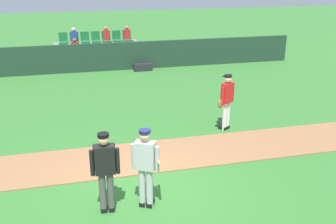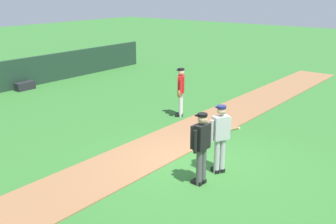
{
  "view_description": "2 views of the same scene",
  "coord_description": "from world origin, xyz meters",
  "views": [
    {
      "loc": [
        -1.28,
        -7.59,
        4.75
      ],
      "look_at": [
        0.98,
        1.47,
        1.3
      ],
      "focal_mm": 41.71,
      "sensor_mm": 36.0,
      "label": 1
    },
    {
      "loc": [
        -8.27,
        -5.41,
        4.5
      ],
      "look_at": [
        0.67,
        1.55,
        1.03
      ],
      "focal_mm": 43.77,
      "sensor_mm": 36.0,
      "label": 2
    }
  ],
  "objects": [
    {
      "name": "umpire_home_plate",
      "position": [
        -0.82,
        -0.58,
        1.0
      ],
      "size": [
        0.59,
        0.32,
        1.76
      ],
      "color": "#4C4C4C",
      "rests_on": "ground"
    },
    {
      "name": "dugout_fence",
      "position": [
        0.0,
        11.33,
        0.68
      ],
      "size": [
        20.0,
        0.16,
        1.36
      ],
      "primitive_type": "cube",
      "color": "#1E3828",
      "rests_on": "ground"
    },
    {
      "name": "equipment_bag",
      "position": [
        2.05,
        10.88,
        0.18
      ],
      "size": [
        0.9,
        0.36,
        0.36
      ],
      "primitive_type": "cube",
      "color": "#232328",
      "rests_on": "ground"
    },
    {
      "name": "batter_grey_jersey",
      "position": [
        -0.01,
        -0.61,
        0.97
      ],
      "size": [
        0.64,
        0.79,
        1.76
      ],
      "color": "#B2B2B2",
      "rests_on": "ground"
    },
    {
      "name": "stadium_bleachers",
      "position": [
        -0.0,
        12.79,
        0.51
      ],
      "size": [
        4.45,
        2.1,
        1.9
      ],
      "color": "slate",
      "rests_on": "ground"
    },
    {
      "name": "infield_dirt_path",
      "position": [
        0.0,
        1.64,
        0.01
      ],
      "size": [
        28.0,
        1.87,
        0.03
      ],
      "primitive_type": "cube",
      "color": "#936642",
      "rests_on": "ground"
    },
    {
      "name": "runner_red_jersey",
      "position": [
        3.19,
        2.93,
        0.96
      ],
      "size": [
        0.63,
        0.44,
        1.76
      ],
      "color": "silver",
      "rests_on": "ground"
    },
    {
      "name": "ground_plane",
      "position": [
        0.0,
        0.0,
        0.0
      ],
      "size": [
        80.0,
        80.0,
        0.0
      ],
      "primitive_type": "plane",
      "color": "#33702D"
    }
  ]
}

